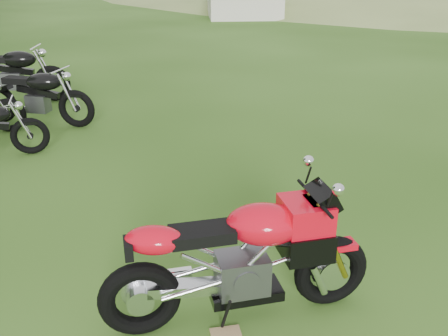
# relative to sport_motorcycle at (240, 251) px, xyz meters

# --- Properties ---
(ground) EXTENTS (120.00, 120.00, 0.00)m
(ground) POSITION_rel_sport_motorcycle_xyz_m (-0.25, 1.31, -0.61)
(ground) COLOR #22460F
(ground) RESTS_ON ground
(sport_motorcycle) EXTENTS (2.09, 1.03, 1.22)m
(sport_motorcycle) POSITION_rel_sport_motorcycle_xyz_m (0.00, 0.00, 0.00)
(sport_motorcycle) COLOR red
(sport_motorcycle) RESTS_ON ground
(plywood_board) EXTENTS (0.27, 0.23, 0.02)m
(plywood_board) POSITION_rel_sport_motorcycle_xyz_m (-0.09, -0.24, -0.60)
(plywood_board) COLOR tan
(plywood_board) RESTS_ON ground
(vintage_moto_a) EXTENTS (2.01, 0.79, 1.03)m
(vintage_moto_a) POSITION_rel_sport_motorcycle_xyz_m (-3.37, 4.74, -0.09)
(vintage_moto_a) COLOR black
(vintage_moto_a) RESTS_ON ground
(vintage_moto_b) EXTENTS (2.19, 0.66, 1.14)m
(vintage_moto_b) POSITION_rel_sport_motorcycle_xyz_m (-4.39, 6.14, -0.04)
(vintage_moto_b) COLOR black
(vintage_moto_b) RESTS_ON ground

